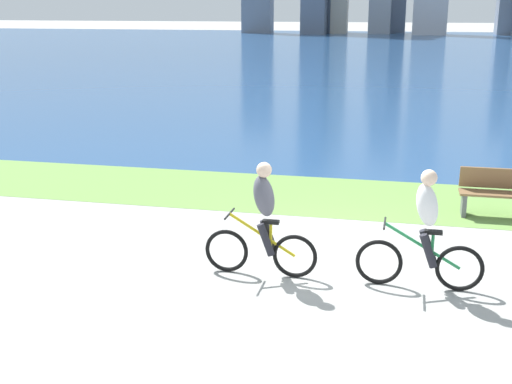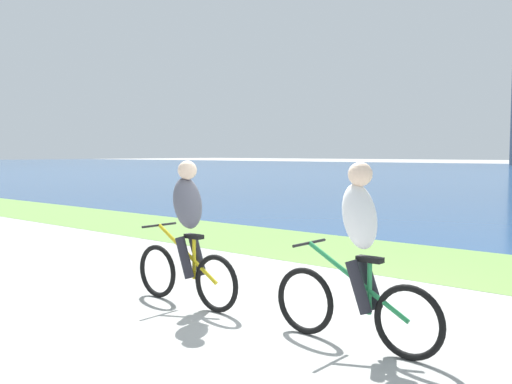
# 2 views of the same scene
# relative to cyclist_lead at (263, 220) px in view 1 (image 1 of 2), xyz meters

# --- Properties ---
(ground_plane) EXTENTS (300.00, 300.00, 0.00)m
(ground_plane) POSITION_rel_cyclist_lead_xyz_m (0.99, 0.99, -0.84)
(ground_plane) COLOR #9E9E99
(grass_strip_bayside) EXTENTS (120.00, 2.99, 0.01)m
(grass_strip_bayside) POSITION_rel_cyclist_lead_xyz_m (0.99, 4.38, -0.83)
(grass_strip_bayside) COLOR #6B9947
(grass_strip_bayside) RESTS_ON ground
(bay_water_surface) EXTENTS (300.00, 89.94, 0.00)m
(bay_water_surface) POSITION_rel_cyclist_lead_xyz_m (0.99, 50.85, -0.84)
(bay_water_surface) COLOR navy
(bay_water_surface) RESTS_ON ground
(cyclist_lead) EXTENTS (1.67, 0.52, 1.69)m
(cyclist_lead) POSITION_rel_cyclist_lead_xyz_m (0.00, 0.00, 0.00)
(cyclist_lead) COLOR black
(cyclist_lead) RESTS_ON ground
(cyclist_trailing) EXTENTS (1.75, 0.52, 1.70)m
(cyclist_trailing) POSITION_rel_cyclist_lead_xyz_m (2.25, 0.03, 0.00)
(cyclist_trailing) COLOR black
(cyclist_trailing) RESTS_ON ground
(bench_near_path) EXTENTS (1.50, 0.47, 0.90)m
(bench_near_path) POSITION_rel_cyclist_lead_xyz_m (3.72, 3.70, -0.39)
(bench_near_path) COLOR brown
(bench_near_path) RESTS_ON ground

